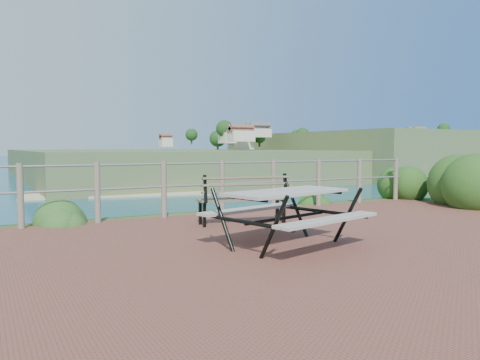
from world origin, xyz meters
The scene contains 9 objects.
ground centered at (0.00, 0.00, 0.00)m, with size 10.00×7.00×0.12m, color brown.
safety_railing centered at (0.00, 3.35, 0.57)m, with size 9.40×0.10×1.00m.
distant_bay centered at (173.07, 202.61, -1.52)m, with size 290.00×232.36×24.00m.
picnic_table centered at (-0.63, 0.31, 0.45)m, with size 1.78×1.41×0.70m.
park_bench centered at (-0.26, 2.11, 0.54)m, with size 1.50×0.62×0.82m.
shrub_right_front centered at (5.32, 1.77, 0.00)m, with size 1.39×1.39×1.97m, color #123B12.
shrub_right_edge centered at (5.19, 3.56, 0.00)m, with size 0.98×0.98×1.41m, color #123B12.
shrub_lip_west centered at (-2.67, 3.64, 0.00)m, with size 0.85×0.85×0.62m, color #1E501E.
shrub_lip_east centered at (2.59, 3.86, 0.00)m, with size 0.69×0.69×0.40m, color #123B12.
Camera 1 is at (-3.96, -4.48, 1.26)m, focal length 35.00 mm.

